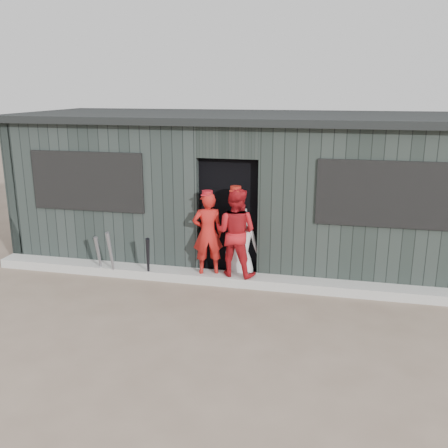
% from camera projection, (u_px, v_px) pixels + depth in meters
% --- Properties ---
extents(ground, '(80.00, 80.00, 0.00)m').
position_uv_depth(ground, '(193.00, 335.00, 6.41)').
color(ground, '#715D4E').
rests_on(ground, ground).
extents(curb, '(8.00, 0.36, 0.15)m').
position_uv_depth(curb, '(224.00, 278.00, 8.10)').
color(curb, '#AAAAA5').
rests_on(curb, ground).
extents(bat_left, '(0.08, 0.24, 0.72)m').
position_uv_depth(bat_left, '(99.00, 256.00, 8.33)').
color(bat_left, gray).
rests_on(bat_left, ground).
extents(bat_mid, '(0.07, 0.25, 0.83)m').
position_uv_depth(bat_mid, '(111.00, 255.00, 8.20)').
color(bat_mid, gray).
rests_on(bat_mid, ground).
extents(bat_right, '(0.17, 0.28, 0.77)m').
position_uv_depth(bat_right, '(148.00, 259.00, 8.09)').
color(bat_right, black).
rests_on(bat_right, ground).
extents(player_red_left, '(0.57, 0.46, 1.34)m').
position_uv_depth(player_red_left, '(208.00, 233.00, 7.98)').
color(player_red_left, '#B01A15').
rests_on(player_red_left, curb).
extents(player_red_right, '(0.77, 0.65, 1.43)m').
position_uv_depth(player_red_right, '(235.00, 232.00, 7.89)').
color(player_red_right, '#AF151C').
rests_on(player_red_right, curb).
extents(player_grey_back, '(0.58, 0.39, 1.16)m').
position_uv_depth(player_grey_back, '(241.00, 245.00, 8.19)').
color(player_grey_back, silver).
rests_on(player_grey_back, ground).
extents(dugout, '(8.30, 3.30, 2.62)m').
position_uv_depth(dugout, '(244.00, 186.00, 9.37)').
color(dugout, black).
rests_on(dugout, ground).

